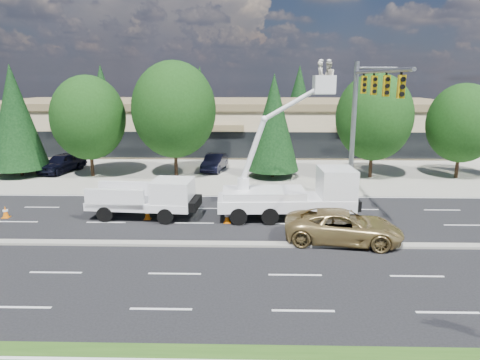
{
  "coord_description": "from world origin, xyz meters",
  "views": [
    {
      "loc": [
        3.1,
        -19.51,
        7.91
      ],
      "look_at": [
        2.56,
        3.67,
        2.4
      ],
      "focal_mm": 32.0,
      "sensor_mm": 36.0,
      "label": 1
    }
  ],
  "objects_px": {
    "utility_pickup": "(149,202)",
    "minivan": "(343,226)",
    "bucket_truck": "(298,187)",
    "signal_mast": "(363,110)"
  },
  "relations": [
    {
      "from": "utility_pickup",
      "to": "bucket_truck",
      "type": "height_order",
      "value": "bucket_truck"
    },
    {
      "from": "minivan",
      "to": "utility_pickup",
      "type": "bearing_deg",
      "value": 79.59
    },
    {
      "from": "bucket_truck",
      "to": "minivan",
      "type": "relative_size",
      "value": 1.56
    },
    {
      "from": "utility_pickup",
      "to": "signal_mast",
      "type": "bearing_deg",
      "value": 17.28
    },
    {
      "from": "utility_pickup",
      "to": "minivan",
      "type": "height_order",
      "value": "utility_pickup"
    },
    {
      "from": "minivan",
      "to": "bucket_truck",
      "type": "bearing_deg",
      "value": 35.94
    },
    {
      "from": "signal_mast",
      "to": "utility_pickup",
      "type": "xyz_separation_m",
      "value": [
        -12.78,
        -2.88,
        -5.11
      ]
    },
    {
      "from": "bucket_truck",
      "to": "signal_mast",
      "type": "bearing_deg",
      "value": 31.24
    },
    {
      "from": "signal_mast",
      "to": "minivan",
      "type": "relative_size",
      "value": 1.77
    },
    {
      "from": "signal_mast",
      "to": "utility_pickup",
      "type": "height_order",
      "value": "signal_mast"
    }
  ]
}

